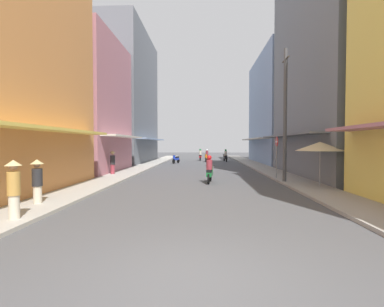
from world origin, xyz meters
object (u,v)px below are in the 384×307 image
(pedestrian_midway, at_px, (37,180))
(motorbike_orange, at_px, (207,156))
(motorbike_green, at_px, (210,170))
(vendor_umbrella, at_px, (320,146))
(motorbike_blue, at_px, (176,159))
(motorbike_red, at_px, (200,155))
(motorbike_black, at_px, (225,156))
(pedestrian_far, at_px, (14,188))
(street_sign_no_entry, at_px, (277,152))
(utility_pole, at_px, (285,115))
(pedestrian_foreground, at_px, (113,162))

(pedestrian_midway, bearing_deg, motorbike_orange, 76.54)
(motorbike_green, relative_size, vendor_umbrella, 0.77)
(motorbike_blue, distance_m, motorbike_red, 6.41)
(motorbike_green, xyz_separation_m, motorbike_black, (2.35, 19.45, 0.00))
(motorbike_orange, relative_size, motorbike_red, 0.99)
(pedestrian_far, distance_m, vendor_umbrella, 12.92)
(motorbike_blue, bearing_deg, street_sign_no_entry, -62.82)
(vendor_umbrella, height_order, utility_pole, utility_pole)
(pedestrian_foreground, height_order, utility_pole, utility_pole)
(pedestrian_far, relative_size, vendor_umbrella, 0.76)
(pedestrian_midway, xyz_separation_m, vendor_umbrella, (11.57, 4.63, 1.15))
(motorbike_orange, relative_size, street_sign_no_entry, 0.68)
(motorbike_green, distance_m, utility_pole, 5.21)
(motorbike_black, height_order, utility_pole, utility_pole)
(motorbike_green, xyz_separation_m, street_sign_no_entry, (4.08, 1.31, 1.01))
(pedestrian_foreground, bearing_deg, pedestrian_far, -84.59)
(pedestrian_far, height_order, utility_pole, utility_pole)
(motorbike_orange, bearing_deg, motorbike_green, -90.07)
(motorbike_blue, relative_size, utility_pole, 0.23)
(motorbike_blue, height_order, pedestrian_far, pedestrian_far)
(vendor_umbrella, height_order, street_sign_no_entry, street_sign_no_entry)
(motorbike_green, relative_size, motorbike_red, 1.00)
(utility_pole, distance_m, street_sign_no_entry, 2.51)
(motorbike_blue, height_order, motorbike_green, motorbike_green)
(motorbike_blue, height_order, motorbike_black, motorbike_black)
(motorbike_orange, distance_m, utility_pole, 20.13)
(pedestrian_foreground, bearing_deg, motorbike_blue, 75.96)
(vendor_umbrella, xyz_separation_m, utility_pole, (-1.24, 1.72, 1.73))
(motorbike_green, relative_size, motorbike_black, 1.00)
(utility_pole, bearing_deg, vendor_umbrella, -54.27)
(pedestrian_midway, xyz_separation_m, street_sign_no_entry, (10.23, 7.72, 0.78))
(motorbike_blue, relative_size, motorbike_red, 0.96)
(motorbike_black, distance_m, motorbike_red, 4.04)
(pedestrian_foreground, distance_m, pedestrian_midway, 9.89)
(pedestrian_far, xyz_separation_m, pedestrian_midway, (-0.57, 2.05, -0.05))
(pedestrian_foreground, height_order, street_sign_no_entry, street_sign_no_entry)
(vendor_umbrella, bearing_deg, pedestrian_far, -148.72)
(motorbike_black, bearing_deg, street_sign_no_entry, -84.56)
(motorbike_blue, relative_size, motorbike_black, 0.96)
(motorbike_black, bearing_deg, pedestrian_foreground, -119.54)
(motorbike_black, distance_m, pedestrian_midway, 27.22)
(motorbike_green, xyz_separation_m, utility_pole, (4.18, -0.06, 3.11))
(motorbike_black, relative_size, utility_pole, 0.24)
(motorbike_orange, distance_m, street_sign_no_entry, 18.56)
(motorbike_black, relative_size, motorbike_orange, 1.00)
(street_sign_no_entry, bearing_deg, vendor_umbrella, -66.56)
(motorbike_green, height_order, pedestrian_midway, pedestrian_midway)
(pedestrian_midway, bearing_deg, pedestrian_far, -74.38)
(motorbike_black, bearing_deg, motorbike_red, 141.84)
(motorbike_red, relative_size, street_sign_no_entry, 0.68)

